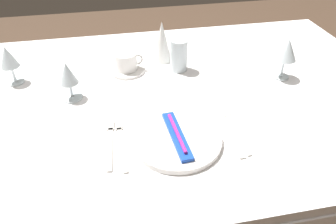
{
  "coord_description": "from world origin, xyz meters",
  "views": [
    {
      "loc": [
        -0.15,
        -0.92,
        1.38
      ],
      "look_at": [
        -0.0,
        -0.14,
        0.76
      ],
      "focal_mm": 33.55,
      "sensor_mm": 36.0,
      "label": 1
    }
  ],
  "objects_px": {
    "coffee_cup_left": "(127,61)",
    "napkin_folded": "(162,42)",
    "wine_glass_centre": "(287,51)",
    "wine_glass_left": "(8,59)",
    "spoon_soup": "(233,125)",
    "fork_inner": "(110,142)",
    "toothbrush_package": "(176,135)",
    "dinner_knife": "(228,132)",
    "dinner_plate": "(176,139)",
    "wine_glass_right": "(68,75)",
    "fork_outer": "(121,143)",
    "drink_tumbler": "(179,57)"
  },
  "relations": [
    {
      "from": "wine_glass_centre",
      "to": "napkin_folded",
      "type": "height_order",
      "value": "napkin_folded"
    },
    {
      "from": "dinner_knife",
      "to": "wine_glass_centre",
      "type": "height_order",
      "value": "wine_glass_centre"
    },
    {
      "from": "fork_inner",
      "to": "dinner_knife",
      "type": "height_order",
      "value": "same"
    },
    {
      "from": "spoon_soup",
      "to": "wine_glass_right",
      "type": "relative_size",
      "value": 1.55
    },
    {
      "from": "wine_glass_left",
      "to": "fork_outer",
      "type": "bearing_deg",
      "value": -48.32
    },
    {
      "from": "drink_tumbler",
      "to": "napkin_folded",
      "type": "xyz_separation_m",
      "value": [
        -0.05,
        0.09,
        0.03
      ]
    },
    {
      "from": "dinner_knife",
      "to": "wine_glass_centre",
      "type": "bearing_deg",
      "value": 41.37
    },
    {
      "from": "fork_inner",
      "to": "wine_glass_left",
      "type": "xyz_separation_m",
      "value": [
        -0.33,
        0.4,
        0.1
      ]
    },
    {
      "from": "coffee_cup_left",
      "to": "wine_glass_centre",
      "type": "distance_m",
      "value": 0.6
    },
    {
      "from": "dinner_knife",
      "to": "coffee_cup_left",
      "type": "height_order",
      "value": "coffee_cup_left"
    },
    {
      "from": "dinner_plate",
      "to": "spoon_soup",
      "type": "relative_size",
      "value": 1.22
    },
    {
      "from": "coffee_cup_left",
      "to": "drink_tumbler",
      "type": "bearing_deg",
      "value": -7.26
    },
    {
      "from": "fork_outer",
      "to": "wine_glass_left",
      "type": "relative_size",
      "value": 1.49
    },
    {
      "from": "toothbrush_package",
      "to": "napkin_folded",
      "type": "xyz_separation_m",
      "value": [
        0.05,
        0.5,
        0.06
      ]
    },
    {
      "from": "dinner_plate",
      "to": "wine_glass_left",
      "type": "height_order",
      "value": "wine_glass_left"
    },
    {
      "from": "wine_glass_left",
      "to": "wine_glass_right",
      "type": "distance_m",
      "value": 0.26
    },
    {
      "from": "napkin_folded",
      "to": "fork_outer",
      "type": "bearing_deg",
      "value": -113.4
    },
    {
      "from": "dinner_plate",
      "to": "dinner_knife",
      "type": "bearing_deg",
      "value": 2.62
    },
    {
      "from": "spoon_soup",
      "to": "wine_glass_left",
      "type": "relative_size",
      "value": 1.47
    },
    {
      "from": "toothbrush_package",
      "to": "napkin_folded",
      "type": "bearing_deg",
      "value": 84.43
    },
    {
      "from": "wine_glass_left",
      "to": "spoon_soup",
      "type": "bearing_deg",
      "value": -29.01
    },
    {
      "from": "dinner_plate",
      "to": "coffee_cup_left",
      "type": "distance_m",
      "value": 0.45
    },
    {
      "from": "drink_tumbler",
      "to": "spoon_soup",
      "type": "bearing_deg",
      "value": -76.29
    },
    {
      "from": "drink_tumbler",
      "to": "wine_glass_left",
      "type": "bearing_deg",
      "value": 178.28
    },
    {
      "from": "wine_glass_right",
      "to": "dinner_knife",
      "type": "bearing_deg",
      "value": -30.61
    },
    {
      "from": "wine_glass_centre",
      "to": "spoon_soup",
      "type": "bearing_deg",
      "value": -139.21
    },
    {
      "from": "toothbrush_package",
      "to": "spoon_soup",
      "type": "bearing_deg",
      "value": 10.75
    },
    {
      "from": "dinner_knife",
      "to": "napkin_folded",
      "type": "height_order",
      "value": "napkin_folded"
    },
    {
      "from": "napkin_folded",
      "to": "fork_inner",
      "type": "bearing_deg",
      "value": -116.85
    },
    {
      "from": "fork_inner",
      "to": "drink_tumbler",
      "type": "xyz_separation_m",
      "value": [
        0.29,
        0.38,
        0.05
      ]
    },
    {
      "from": "spoon_soup",
      "to": "coffee_cup_left",
      "type": "distance_m",
      "value": 0.5
    },
    {
      "from": "drink_tumbler",
      "to": "fork_outer",
      "type": "bearing_deg",
      "value": -123.38
    },
    {
      "from": "coffee_cup_left",
      "to": "napkin_folded",
      "type": "relative_size",
      "value": 0.65
    },
    {
      "from": "fork_outer",
      "to": "drink_tumbler",
      "type": "xyz_separation_m",
      "value": [
        0.26,
        0.39,
        0.05
      ]
    },
    {
      "from": "toothbrush_package",
      "to": "drink_tumbler",
      "type": "bearing_deg",
      "value": 76.5
    },
    {
      "from": "wine_glass_centre",
      "to": "wine_glass_left",
      "type": "height_order",
      "value": "wine_glass_centre"
    },
    {
      "from": "wine_glass_centre",
      "to": "napkin_folded",
      "type": "xyz_separation_m",
      "value": [
        -0.43,
        0.22,
        -0.03
      ]
    },
    {
      "from": "dinner_plate",
      "to": "drink_tumbler",
      "type": "xyz_separation_m",
      "value": [
        0.1,
        0.41,
        0.05
      ]
    },
    {
      "from": "wine_glass_right",
      "to": "coffee_cup_left",
      "type": "bearing_deg",
      "value": 36.44
    },
    {
      "from": "toothbrush_package",
      "to": "fork_outer",
      "type": "relative_size",
      "value": 0.97
    },
    {
      "from": "dinner_knife",
      "to": "wine_glass_right",
      "type": "relative_size",
      "value": 1.69
    },
    {
      "from": "wine_glass_centre",
      "to": "wine_glass_left",
      "type": "xyz_separation_m",
      "value": [
        -1.0,
        0.15,
        -0.01
      ]
    },
    {
      "from": "coffee_cup_left",
      "to": "napkin_folded",
      "type": "xyz_separation_m",
      "value": [
        0.15,
        0.06,
        0.04
      ]
    },
    {
      "from": "wine_glass_left",
      "to": "wine_glass_right",
      "type": "height_order",
      "value": "wine_glass_left"
    },
    {
      "from": "dinner_knife",
      "to": "wine_glass_left",
      "type": "height_order",
      "value": "wine_glass_left"
    },
    {
      "from": "toothbrush_package",
      "to": "fork_outer",
      "type": "bearing_deg",
      "value": 171.78
    },
    {
      "from": "spoon_soup",
      "to": "napkin_folded",
      "type": "distance_m",
      "value": 0.49
    },
    {
      "from": "dinner_plate",
      "to": "fork_inner",
      "type": "distance_m",
      "value": 0.19
    },
    {
      "from": "dinner_knife",
      "to": "wine_glass_left",
      "type": "distance_m",
      "value": 0.82
    },
    {
      "from": "dinner_knife",
      "to": "wine_glass_right",
      "type": "bearing_deg",
      "value": 149.39
    }
  ]
}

